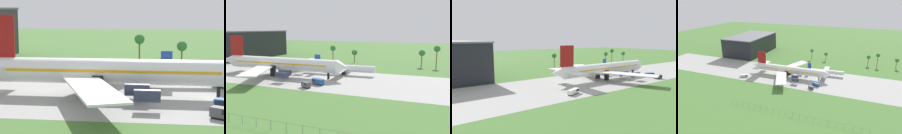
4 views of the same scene
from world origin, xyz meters
TOP-DOWN VIEW (x-y plane):
  - ground_plane at (0.00, 0.00)m, footprint 600.00×600.00m
  - taxiway_strip at (0.00, 0.00)m, footprint 320.00×44.00m
  - jet_airliner at (-23.54, -0.50)m, footprint 68.56×59.10m
  - regional_aircraft at (3.67, 12.79)m, footprint 30.53×27.53m
  - catering_van at (0.11, -17.71)m, footprint 4.49×3.78m

SIDE VIEW (x-z plane):
  - ground_plane at x=0.00m, z-range 0.00..0.00m
  - taxiway_strip at x=0.00m, z-range 0.00..0.02m
  - catering_van at x=0.11m, z-range 0.10..2.31m
  - regional_aircraft at x=3.67m, z-range -1.58..7.68m
  - jet_airliner at x=-23.54m, z-range -3.58..14.92m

